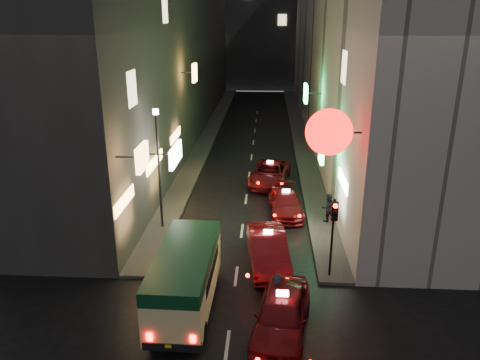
% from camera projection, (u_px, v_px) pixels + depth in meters
% --- Properties ---
extents(building_left, '(7.69, 52.00, 18.00)m').
position_uv_depth(building_left, '(166.00, 35.00, 41.65)').
color(building_left, '#3C3836').
rests_on(building_left, ground).
extents(building_right, '(8.25, 52.00, 18.00)m').
position_uv_depth(building_right, '(347.00, 35.00, 40.75)').
color(building_right, '#B0AAA2').
rests_on(building_right, ground).
extents(building_far, '(30.00, 10.00, 22.00)m').
position_uv_depth(building_far, '(262.00, 13.00, 70.65)').
color(building_far, '#36363B').
rests_on(building_far, ground).
extents(sidewalk_left, '(1.50, 52.00, 0.15)m').
position_uv_depth(sidewalk_left, '(210.00, 133.00, 44.43)').
color(sidewalk_left, '#4C4A47').
rests_on(sidewalk_left, ground).
extents(sidewalk_right, '(1.50, 52.00, 0.15)m').
position_uv_depth(sidewalk_right, '(300.00, 134.00, 43.94)').
color(sidewalk_right, '#4C4A47').
rests_on(sidewalk_right, ground).
extents(minibus, '(2.08, 5.73, 2.45)m').
position_uv_depth(minibus, '(185.00, 273.00, 17.47)').
color(minibus, '#F7EE9A').
rests_on(minibus, ground).
extents(taxi_near, '(3.16, 5.89, 1.95)m').
position_uv_depth(taxi_near, '(282.00, 311.00, 16.34)').
color(taxi_near, maroon).
rests_on(taxi_near, ground).
extents(taxi_second, '(2.94, 5.84, 1.95)m').
position_uv_depth(taxi_second, '(268.00, 247.00, 20.88)').
color(taxi_second, maroon).
rests_on(taxi_second, ground).
extents(taxi_third, '(2.20, 4.74, 1.64)m').
position_uv_depth(taxi_third, '(286.00, 201.00, 26.42)').
color(taxi_third, maroon).
rests_on(taxi_third, ground).
extents(taxi_far, '(2.88, 5.40, 1.80)m').
position_uv_depth(taxi_far, '(270.00, 172.00, 31.10)').
color(taxi_far, maroon).
rests_on(taxi_far, ground).
extents(pedestrian_crossing, '(0.58, 0.74, 1.97)m').
position_uv_depth(pedestrian_crossing, '(278.00, 292.00, 17.28)').
color(pedestrian_crossing, black).
rests_on(pedestrian_crossing, ground).
extents(pedestrian_sidewalk, '(0.78, 0.67, 1.77)m').
position_uv_depth(pedestrian_sidewalk, '(328.00, 206.00, 24.99)').
color(pedestrian_sidewalk, black).
rests_on(pedestrian_sidewalk, sidewalk_right).
extents(traffic_light, '(0.26, 0.43, 3.50)m').
position_uv_depth(traffic_light, '(334.00, 222.00, 19.07)').
color(traffic_light, black).
rests_on(traffic_light, sidewalk_right).
extents(lamp_post, '(0.28, 0.28, 6.22)m').
position_uv_depth(lamp_post, '(159.00, 162.00, 23.44)').
color(lamp_post, black).
rests_on(lamp_post, sidewalk_left).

